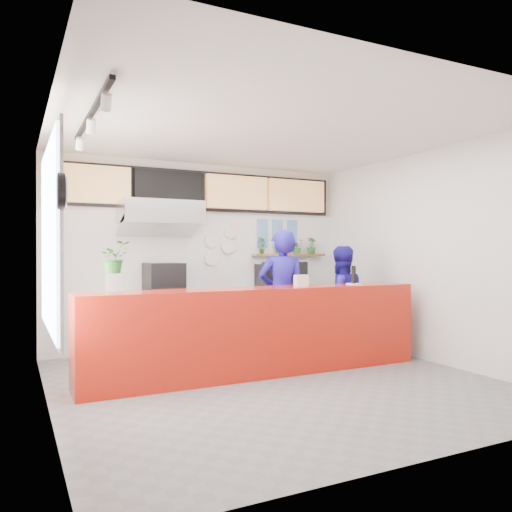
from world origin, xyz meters
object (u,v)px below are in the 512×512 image
object	(u,v)px
espresso_machine	(281,276)
pepper_mill	(354,275)
staff_right	(340,301)
service_counter	(259,331)
staff_center	(282,295)
panini_oven	(164,279)

from	to	relation	value
espresso_machine	pepper_mill	xyz separation A→B (m)	(0.14, -1.83, 0.09)
espresso_machine	staff_right	world-z (taller)	staff_right
service_counter	staff_right	world-z (taller)	staff_right
service_counter	staff_center	distance (m)	0.95
staff_center	staff_right	world-z (taller)	staff_center
staff_right	pepper_mill	bearing A→B (deg)	81.11
panini_oven	espresso_machine	size ratio (longest dim) A/B	0.71
pepper_mill	espresso_machine	bearing A→B (deg)	94.44
staff_center	staff_right	size ratio (longest dim) A/B	1.14
service_counter	staff_right	xyz separation A→B (m)	(1.61, 0.50, 0.27)
espresso_machine	staff_right	xyz separation A→B (m)	(0.30, -1.30, -0.32)
service_counter	espresso_machine	bearing A→B (deg)	53.98
panini_oven	staff_right	xyz separation A→B (m)	(2.35, -1.30, -0.32)
panini_oven	pepper_mill	xyz separation A→B (m)	(2.18, -1.83, 0.10)
service_counter	staff_center	world-z (taller)	staff_center
espresso_machine	staff_center	size ratio (longest dim) A/B	0.41
service_counter	staff_center	size ratio (longest dim) A/B	2.41
panini_oven	espresso_machine	bearing A→B (deg)	-1.39
panini_oven	staff_right	bearing A→B (deg)	-30.36
service_counter	espresso_machine	size ratio (longest dim) A/B	5.93
panini_oven	pepper_mill	bearing A→B (deg)	-41.38
staff_right	service_counter	bearing A→B (deg)	25.30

